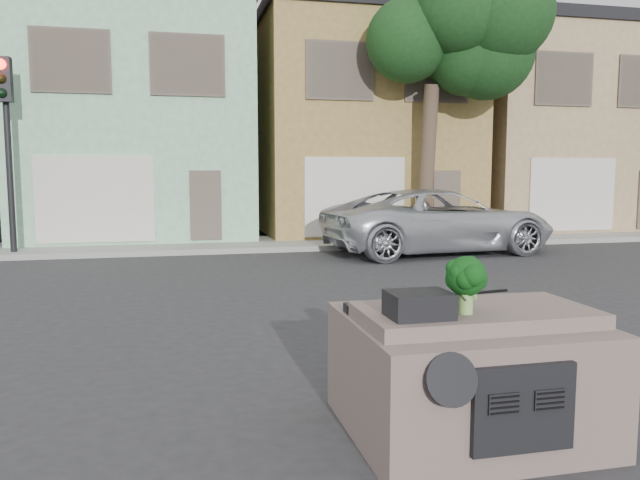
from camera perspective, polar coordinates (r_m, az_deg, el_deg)
name	(u,v)px	position (r m, az deg, el deg)	size (l,w,h in m)	color
ground_plane	(363,340)	(8.46, 3.92, -9.07)	(120.00, 120.00, 0.00)	#303033
sidewalk	(259,244)	(18.58, -5.60, -0.36)	(40.00, 3.00, 0.15)	gray
townhouse_mint	(140,125)	(22.37, -16.15, 10.05)	(7.20, 8.20, 7.55)	#8FCAA0
townhouse_tan	(352,128)	(23.24, 2.95, 10.15)	(7.20, 8.20, 7.55)	olive
townhouse_beige	(535,131)	(26.32, 19.06, 9.37)	(7.20, 8.20, 7.55)	tan
silver_pickup	(438,253)	(17.37, 10.77, -1.17)	(2.91, 6.31, 1.75)	silver
traffic_signal	(8,158)	(17.77, -26.64, 6.68)	(0.40, 0.40, 5.10)	black
tree_near	(428,103)	(19.19, 9.88, 12.28)	(4.40, 4.00, 8.50)	#163A16
car_dashboard	(465,368)	(5.62, 13.13, -11.32)	(2.00, 1.80, 1.12)	#6E5C55
instrument_hump	(419,305)	(4.91, 9.03, -5.85)	(0.48, 0.38, 0.20)	black
wiper_arm	(476,293)	(5.94, 14.08, -4.72)	(0.70, 0.03, 0.02)	black
broccoli	(466,284)	(5.09, 13.20, -3.96)	(0.39, 0.39, 0.47)	black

